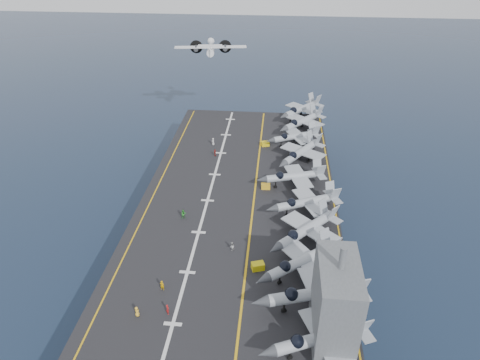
# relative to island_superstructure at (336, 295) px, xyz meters

# --- Properties ---
(ground) EXTENTS (500.00, 500.00, 0.00)m
(ground) POSITION_rel_island_superstructure_xyz_m (-15.00, 30.00, -17.90)
(ground) COLOR #142135
(ground) RESTS_ON ground
(hull) EXTENTS (36.00, 90.00, 10.00)m
(hull) POSITION_rel_island_superstructure_xyz_m (-15.00, 30.00, -12.90)
(hull) COLOR #56595E
(hull) RESTS_ON ground
(flight_deck) EXTENTS (38.00, 92.00, 0.40)m
(flight_deck) POSITION_rel_island_superstructure_xyz_m (-15.00, 30.00, -7.70)
(flight_deck) COLOR black
(flight_deck) RESTS_ON hull
(foul_line) EXTENTS (0.35, 90.00, 0.02)m
(foul_line) POSITION_rel_island_superstructure_xyz_m (-12.00, 30.00, -7.48)
(foul_line) COLOR gold
(foul_line) RESTS_ON flight_deck
(landing_centerline) EXTENTS (0.50, 90.00, 0.02)m
(landing_centerline) POSITION_rel_island_superstructure_xyz_m (-21.00, 30.00, -7.48)
(landing_centerline) COLOR silver
(landing_centerline) RESTS_ON flight_deck
(deck_edge_port) EXTENTS (0.25, 90.00, 0.02)m
(deck_edge_port) POSITION_rel_island_superstructure_xyz_m (-32.00, 30.00, -7.48)
(deck_edge_port) COLOR gold
(deck_edge_port) RESTS_ON flight_deck
(deck_edge_stbd) EXTENTS (0.25, 90.00, 0.02)m
(deck_edge_stbd) POSITION_rel_island_superstructure_xyz_m (3.50, 30.00, -7.48)
(deck_edge_stbd) COLOR gold
(deck_edge_stbd) RESTS_ON flight_deck
(island_superstructure) EXTENTS (5.00, 10.00, 15.00)m
(island_superstructure) POSITION_rel_island_superstructure_xyz_m (0.00, 0.00, 0.00)
(island_superstructure) COLOR #56595E
(island_superstructure) RESTS_ON flight_deck
(fighter_jet_0) EXTENTS (17.30, 14.73, 5.08)m
(fighter_jet_0) POSITION_rel_island_superstructure_xyz_m (-1.54, -2.32, -4.96)
(fighter_jet_0) COLOR #A2ABB3
(fighter_jet_0) RESTS_ON flight_deck
(fighter_jet_1) EXTENTS (18.67, 15.03, 5.64)m
(fighter_jet_1) POSITION_rel_island_superstructure_xyz_m (-1.74, 4.79, -4.68)
(fighter_jet_1) COLOR #9DA6AE
(fighter_jet_1) RESTS_ON flight_deck
(fighter_jet_2) EXTENTS (18.14, 17.30, 5.26)m
(fighter_jet_2) POSITION_rel_island_superstructure_xyz_m (-3.43, 11.49, -4.87)
(fighter_jet_2) COLOR #9DA5AC
(fighter_jet_2) RESTS_ON flight_deck
(fighter_jet_3) EXTENTS (17.91, 18.13, 5.31)m
(fighter_jet_3) POSITION_rel_island_superstructure_xyz_m (-2.47, 19.28, -4.84)
(fighter_jet_3) COLOR #8E979C
(fighter_jet_3) RESTS_ON flight_deck
(fighter_jet_4) EXTENTS (16.98, 14.56, 4.98)m
(fighter_jet_4) POSITION_rel_island_superstructure_xyz_m (-2.02, 27.79, -5.01)
(fighter_jet_4) COLOR gray
(fighter_jet_4) RESTS_ON flight_deck
(fighter_jet_5) EXTENTS (16.31, 13.20, 4.91)m
(fighter_jet_5) POSITION_rel_island_superstructure_xyz_m (-4.14, 37.00, -5.04)
(fighter_jet_5) COLOR gray
(fighter_jet_5) RESTS_ON flight_deck
(fighter_jet_6) EXTENTS (16.87, 18.28, 5.28)m
(fighter_jet_6) POSITION_rel_island_superstructure_xyz_m (-2.56, 47.38, -4.86)
(fighter_jet_6) COLOR #8C949D
(fighter_jet_6) RESTS_ON flight_deck
(fighter_jet_7) EXTENTS (16.27, 14.17, 4.75)m
(fighter_jet_7) POSITION_rel_island_superstructure_xyz_m (-3.58, 56.01, -5.13)
(fighter_jet_7) COLOR gray
(fighter_jet_7) RESTS_ON flight_deck
(fighter_jet_8) EXTENTS (17.97, 18.52, 5.39)m
(fighter_jet_8) POSITION_rel_island_superstructure_xyz_m (-1.67, 64.67, -4.80)
(fighter_jet_8) COLOR #959DA3
(fighter_jet_8) RESTS_ON flight_deck
(tow_cart_a) EXTENTS (2.26, 1.83, 1.17)m
(tow_cart_a) POSITION_rel_island_superstructure_xyz_m (-10.14, 11.75, -6.91)
(tow_cart_a) COLOR gold
(tow_cart_a) RESTS_ON flight_deck
(tow_cart_b) EXTENTS (1.87, 1.28, 1.08)m
(tow_cart_b) POSITION_rel_island_superstructure_xyz_m (-9.89, 35.45, -6.96)
(tow_cart_b) COLOR gold
(tow_cart_b) RESTS_ON flight_deck
(tow_cart_c) EXTENTS (2.10, 1.64, 1.11)m
(tow_cart_c) POSITION_rel_island_superstructure_xyz_m (-10.77, 54.77, -6.94)
(tow_cart_c) COLOR yellow
(tow_cart_c) RESTS_ON flight_deck
(crew_0) EXTENTS (1.17, 1.06, 1.62)m
(crew_0) POSITION_rel_island_superstructure_xyz_m (-26.18, 0.98, -6.69)
(crew_0) COLOR yellow
(crew_0) RESTS_ON flight_deck
(crew_1) EXTENTS (1.11, 0.80, 1.74)m
(crew_1) POSITION_rel_island_superstructure_xyz_m (-23.93, 6.09, -6.63)
(crew_1) COLOR #D39705
(crew_1) RESTS_ON flight_deck
(crew_2) EXTENTS (1.36, 1.21, 1.89)m
(crew_2) POSITION_rel_island_superstructure_xyz_m (-24.39, 23.81, -6.55)
(crew_2) COLOR #238625
(crew_2) RESTS_ON flight_deck
(crew_4) EXTENTS (0.78, 1.08, 1.68)m
(crew_4) POSITION_rel_island_superstructure_xyz_m (-22.14, 48.49, -6.66)
(crew_4) COLOR #A1160D
(crew_4) RESTS_ON flight_deck
(crew_5) EXTENTS (1.23, 1.30, 1.81)m
(crew_5) POSITION_rel_island_superstructure_xyz_m (-23.41, 54.09, -6.59)
(crew_5) COLOR silver
(crew_5) RESTS_ON flight_deck
(crew_6) EXTENTS (1.01, 1.19, 1.68)m
(crew_6) POSITION_rel_island_superstructure_xyz_m (-22.05, 1.74, -6.66)
(crew_6) COLOR #B21919
(crew_6) RESTS_ON flight_deck
(crew_7) EXTENTS (1.18, 1.16, 1.65)m
(crew_7) POSITION_rel_island_superstructure_xyz_m (-14.66, 15.84, -6.67)
(crew_7) COLOR silver
(crew_7) RESTS_ON flight_deck
(transport_plane) EXTENTS (21.87, 16.40, 4.77)m
(transport_plane) POSITION_rel_island_superstructure_xyz_m (-27.83, 82.72, 7.59)
(transport_plane) COLOR silver
(fighter_jet_9) EXTENTS (17.97, 18.52, 5.39)m
(fighter_jet_9) POSITION_rel_island_superstructure_xyz_m (-1.67, 73.00, -4.80)
(fighter_jet_9) COLOR #959DA3
(fighter_jet_9) RESTS_ON flight_deck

